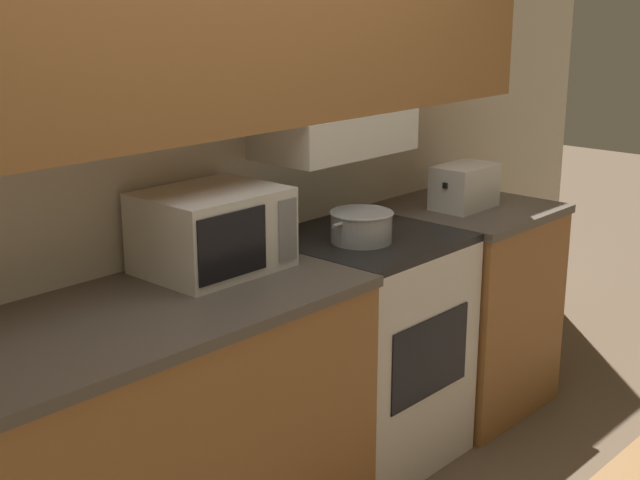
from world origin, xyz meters
name	(u,v)px	position (x,y,z in m)	size (l,w,h in m)	color
wall_back	(201,99)	(0.01, -0.07, 1.49)	(5.64, 0.38, 2.55)	silver
lower_counter_main	(92,473)	(-0.68, -0.34, 0.47)	(1.89, 0.69, 0.93)	#A36B38
lower_counter_right_stub	(462,305)	(1.28, -0.34, 0.47)	(0.69, 0.69, 0.93)	#A36B38
stove_range	(364,348)	(0.60, -0.32, 0.47)	(0.67, 0.65, 0.93)	white
cooking_pot	(361,225)	(0.53, -0.36, 1.00)	(0.32, 0.24, 0.12)	#B7BABF
microwave	(212,230)	(-0.08, -0.21, 1.07)	(0.46, 0.37, 0.28)	white
toaster	(464,186)	(1.24, -0.35, 1.03)	(0.30, 0.19, 0.19)	white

